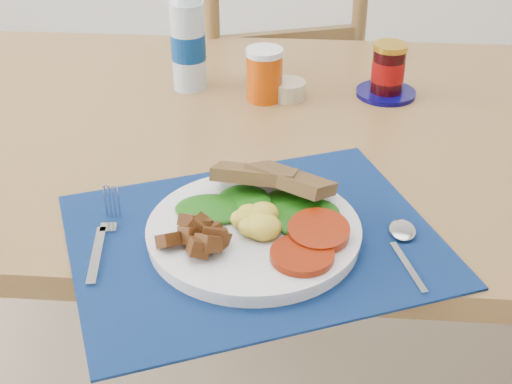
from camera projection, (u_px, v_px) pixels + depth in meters
table at (274, 166)px, 1.32m from camera, size 1.40×0.90×0.75m
chair_far at (274, 79)px, 1.89m from camera, size 0.53×0.52×1.14m
placemat at (254, 239)px, 0.98m from camera, size 0.60×0.55×0.00m
breakfast_plate at (249, 228)px, 0.97m from camera, size 0.29×0.29×0.07m
fork at (104, 237)px, 0.98m from camera, size 0.03×0.18×0.00m
spoon at (404, 243)px, 0.97m from camera, size 0.04×0.16×0.00m
water_bottle at (188, 39)px, 1.37m from camera, size 0.07×0.07×0.23m
juice_glass at (264, 76)px, 1.35m from camera, size 0.07×0.07×0.10m
ramekin at (288, 90)px, 1.37m from camera, size 0.07×0.07×0.03m
jam_on_saucer at (388, 73)px, 1.37m from camera, size 0.12×0.12×0.10m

